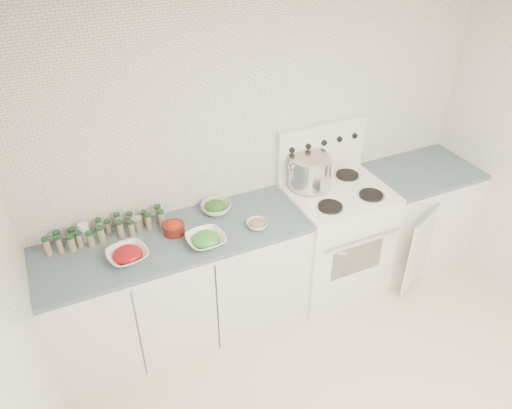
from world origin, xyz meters
name	(u,v)px	position (x,y,z in m)	size (l,w,h in m)	color
room_walls	(400,225)	(0.00, 0.00, 1.56)	(3.54, 3.04, 2.52)	white
counter_left	(179,287)	(-0.82, 1.19, 0.45)	(1.85, 0.62, 0.90)	white
stove	(333,235)	(0.48, 1.19, 0.50)	(0.76, 0.70, 1.36)	white
counter_right	(413,215)	(1.30, 1.19, 0.45)	(0.89, 0.80, 0.90)	white
stock_pot	(310,170)	(0.30, 1.33, 1.08)	(0.34, 0.32, 0.24)	silver
bowl_tomato	(128,255)	(-1.15, 1.10, 0.94)	(0.29, 0.29, 0.09)	white
bowl_snowpea	(206,239)	(-0.65, 1.04, 0.94)	(0.26, 0.26, 0.09)	white
bowl_broccoli	(216,207)	(-0.45, 1.36, 0.94)	(0.26, 0.26, 0.09)	white
bowl_zucchini	(257,224)	(-0.26, 1.06, 0.93)	(0.20, 0.20, 0.06)	white
bowl_pepper	(174,228)	(-0.80, 1.24, 0.94)	(0.15, 0.15, 0.09)	#5A170F
salt_canister	(84,233)	(-1.36, 1.41, 0.97)	(0.07, 0.07, 0.13)	white
tin_can	(137,224)	(-1.02, 1.38, 0.95)	(0.08, 0.08, 0.10)	#9F9987
spice_cluster	(105,230)	(-1.23, 1.39, 0.96)	(0.80, 0.16, 0.13)	gray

